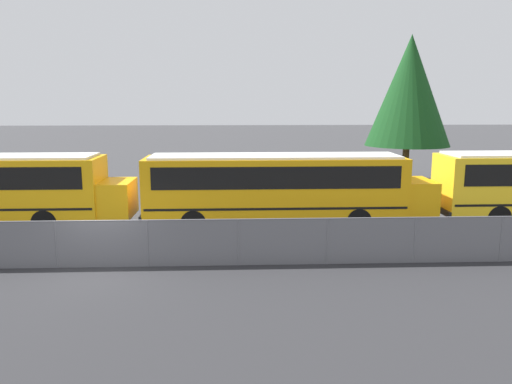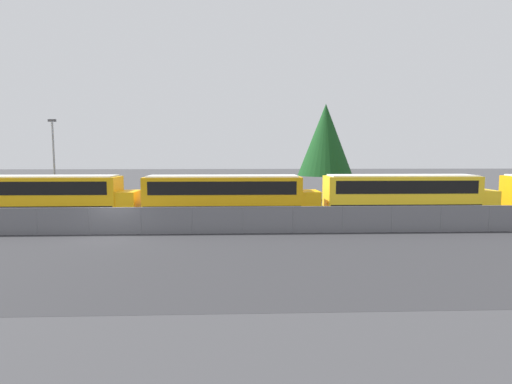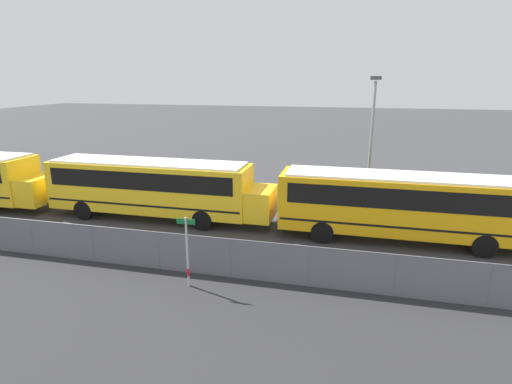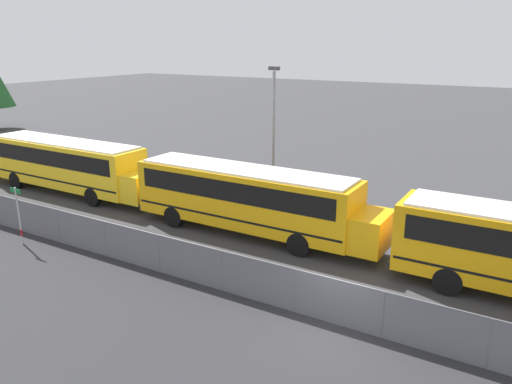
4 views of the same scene
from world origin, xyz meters
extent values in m
plane|color=#38383A|center=(0.00, 0.00, 0.00)|extent=(200.00, 200.00, 0.00)
cube|color=#2B2B2D|center=(0.00, -6.00, 0.00)|extent=(151.27, 12.00, 0.01)
cube|color=#9EA0A5|center=(0.00, 0.00, 0.80)|extent=(117.27, 0.03, 1.59)
cube|color=slate|center=(0.00, -0.01, 0.80)|extent=(117.27, 0.01, 1.59)
cylinder|color=slate|center=(0.00, 0.00, 1.59)|extent=(117.27, 0.05, 0.05)
cylinder|color=slate|center=(-1.50, 0.00, 0.80)|extent=(0.07, 0.07, 1.59)
cylinder|color=slate|center=(1.50, 0.00, 0.80)|extent=(0.07, 0.07, 1.59)
cylinder|color=slate|center=(4.51, 0.00, 0.80)|extent=(0.07, 0.07, 1.59)
cylinder|color=slate|center=(7.52, 0.00, 0.80)|extent=(0.07, 0.07, 1.59)
cylinder|color=slate|center=(10.52, 0.00, 0.80)|extent=(0.07, 0.07, 1.59)
cylinder|color=slate|center=(13.53, 0.00, 0.80)|extent=(0.07, 0.07, 1.59)
cube|color=#EDA80F|center=(-0.68, 5.39, 1.30)|extent=(1.34, 2.26, 1.55)
cylinder|color=black|center=(-3.46, 6.50, 0.53)|extent=(1.06, 0.28, 1.06)
cylinder|color=black|center=(-3.46, 4.28, 0.53)|extent=(1.06, 0.28, 1.06)
cube|color=orange|center=(6.15, 5.08, 1.82)|extent=(11.13, 2.46, 2.58)
cube|color=black|center=(6.15, 5.08, 2.38)|extent=(10.24, 2.50, 0.93)
cube|color=black|center=(6.15, 5.08, 1.10)|extent=(10.91, 2.49, 0.10)
cube|color=orange|center=(12.38, 5.08, 1.30)|extent=(1.34, 2.26, 1.55)
cube|color=black|center=(0.53, 5.08, 0.68)|extent=(0.12, 2.46, 0.24)
cube|color=silver|center=(6.15, 5.08, 3.16)|extent=(10.57, 2.21, 0.10)
cylinder|color=black|center=(9.60, 6.19, 0.53)|extent=(1.06, 0.28, 1.06)
cylinder|color=black|center=(9.60, 3.97, 0.53)|extent=(1.06, 0.28, 1.06)
cylinder|color=black|center=(2.70, 6.19, 0.53)|extent=(1.06, 0.28, 1.06)
cylinder|color=black|center=(2.70, 3.97, 0.53)|extent=(1.06, 0.28, 1.06)
cube|color=black|center=(13.59, 5.39, 0.68)|extent=(0.12, 2.46, 0.24)
cylinder|color=black|center=(15.76, 6.50, 0.53)|extent=(1.06, 0.28, 1.06)
cylinder|color=black|center=(15.76, 4.28, 0.53)|extent=(1.06, 0.28, 1.06)
cylinder|color=#51381E|center=(15.98, 16.89, 1.26)|extent=(0.44, 0.44, 2.52)
cone|color=#144219|center=(15.98, 16.89, 6.14)|extent=(5.56, 5.56, 7.22)
camera|label=1|loc=(4.40, -16.16, 5.47)|focal=35.00mm
camera|label=2|loc=(7.42, -23.48, 4.76)|focal=28.00mm
camera|label=3|loc=(-9.30, -13.41, 7.42)|focal=28.00mm
camera|label=4|loc=(5.12, -13.65, 8.84)|focal=35.00mm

